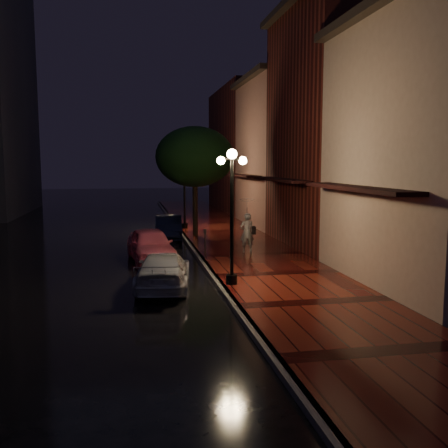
{
  "coord_description": "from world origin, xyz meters",
  "views": [
    {
      "loc": [
        -2.81,
        -20.41,
        4.03
      ],
      "look_at": [
        1.15,
        0.61,
        1.4
      ],
      "focal_mm": 40.0,
      "sensor_mm": 36.0,
      "label": 1
    }
  ],
  "objects": [
    {
      "name": "silver_car",
      "position": [
        -1.82,
        -4.61,
        0.59
      ],
      "size": [
        2.16,
        4.22,
        1.17
      ],
      "primitive_type": "imported",
      "rotation": [
        0.0,
        0.0,
        3.01
      ],
      "color": "#B5B6BD",
      "rests_on": "ground"
    },
    {
      "name": "storefront_extra",
      "position": [
        7.0,
        20.0,
        5.0
      ],
      "size": [
        5.0,
        12.0,
        10.0
      ],
      "primitive_type": "cube",
      "color": "#511914",
      "rests_on": "ground"
    },
    {
      "name": "navy_car",
      "position": [
        -0.85,
        5.79,
        0.64
      ],
      "size": [
        1.63,
        4.0,
        1.29
      ],
      "primitive_type": "imported",
      "rotation": [
        0.0,
        0.0,
        -0.07
      ],
      "color": "black",
      "rests_on": "ground"
    },
    {
      "name": "sidewalk",
      "position": [
        2.25,
        0.0,
        0.07
      ],
      "size": [
        4.5,
        60.0,
        0.15
      ],
      "primitive_type": "cube",
      "color": "#400D0B",
      "rests_on": "ground"
    },
    {
      "name": "pink_car",
      "position": [
        -2.03,
        -0.07,
        0.69
      ],
      "size": [
        2.12,
        4.21,
        1.38
      ],
      "primitive_type": "imported",
      "rotation": [
        0.0,
        0.0,
        0.13
      ],
      "color": "#E15C75",
      "rests_on": "ground"
    },
    {
      "name": "storefront_mid",
      "position": [
        7.0,
        2.0,
        5.5
      ],
      "size": [
        5.0,
        8.0,
        11.0
      ],
      "primitive_type": "cube",
      "color": "#511914",
      "rests_on": "ground"
    },
    {
      "name": "street_tree",
      "position": [
        0.61,
        5.99,
        4.24
      ],
      "size": [
        4.16,
        4.16,
        5.8
      ],
      "color": "black",
      "rests_on": "sidewalk"
    },
    {
      "name": "woman_with_umbrella",
      "position": [
        2.15,
        0.47,
        1.74
      ],
      "size": [
        1.0,
        1.02,
        2.41
      ],
      "rotation": [
        0.0,
        0.0,
        3.08
      ],
      "color": "white",
      "rests_on": "sidewalk"
    },
    {
      "name": "storefront_near",
      "position": [
        7.0,
        -6.0,
        4.25
      ],
      "size": [
        5.0,
        8.0,
        8.5
      ],
      "primitive_type": "cube",
      "color": "gray",
      "rests_on": "ground"
    },
    {
      "name": "streetlamp_near",
      "position": [
        0.35,
        -5.0,
        2.6
      ],
      "size": [
        0.96,
        0.36,
        4.31
      ],
      "color": "black",
      "rests_on": "sidewalk"
    },
    {
      "name": "parking_meter",
      "position": [
        0.15,
        -0.56,
        0.88
      ],
      "size": [
        0.13,
        0.11,
        1.21
      ],
      "rotation": [
        0.0,
        0.0,
        -0.25
      ],
      "color": "black",
      "rests_on": "sidewalk"
    },
    {
      "name": "storefront_far",
      "position": [
        7.0,
        10.0,
        4.5
      ],
      "size": [
        5.0,
        8.0,
        9.0
      ],
      "primitive_type": "cube",
      "color": "#8C5951",
      "rests_on": "ground"
    },
    {
      "name": "ground",
      "position": [
        0.0,
        0.0,
        0.0
      ],
      "size": [
        120.0,
        120.0,
        0.0
      ],
      "primitive_type": "plane",
      "color": "black",
      "rests_on": "ground"
    },
    {
      "name": "curb",
      "position": [
        0.0,
        0.0,
        0.07
      ],
      "size": [
        0.25,
        60.0,
        0.15
      ],
      "primitive_type": "cube",
      "color": "#595451",
      "rests_on": "ground"
    },
    {
      "name": "streetlamp_far",
      "position": [
        0.35,
        9.0,
        2.6
      ],
      "size": [
        0.96,
        0.36,
        4.31
      ],
      "color": "black",
      "rests_on": "sidewalk"
    }
  ]
}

